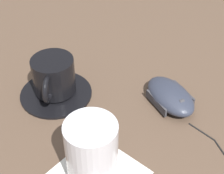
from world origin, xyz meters
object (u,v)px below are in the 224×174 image
Objects in this scene: coffee_cup at (53,76)px; drinking_glass at (92,152)px; saucer at (56,93)px; computer_mouse at (170,96)px.

coffee_cup is 0.96× the size of drinking_glass.
saucer is 0.21m from drinking_glass.
coffee_cup is 0.21m from drinking_glass.
drinking_glass is (0.02, 0.21, 0.05)m from saucer.
drinking_glass reaches higher than coffee_cup.
coffee_cup is (-0.00, -0.00, 0.04)m from saucer.
computer_mouse is 1.12× the size of drinking_glass.
drinking_glass is at bearing 84.60° from coffee_cup.
coffee_cup reaches higher than saucer.
saucer is at bearing -95.41° from drinking_glass.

